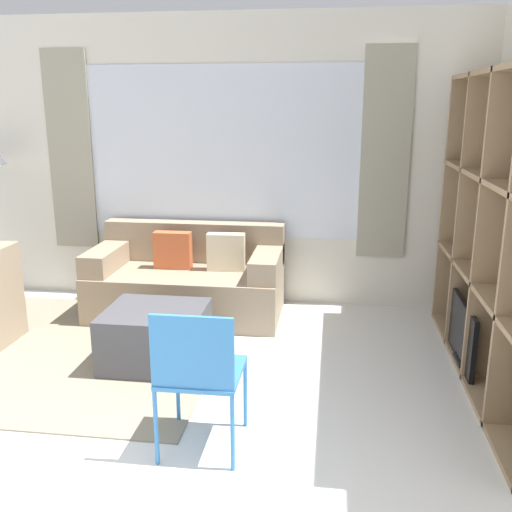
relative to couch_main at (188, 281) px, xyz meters
The scene contains 5 objects.
wall_back 1.18m from the couch_main, 62.13° to the left, with size 6.05×0.11×2.70m.
area_rug 1.20m from the couch_main, 123.54° to the right, with size 2.21×2.29×0.01m, color gray.
couch_main is the anchor object (origin of this frame).
ottoman 1.10m from the couch_main, 88.55° to the right, with size 0.73×0.64×0.43m.
folding_chair 2.26m from the couch_main, 74.18° to the right, with size 0.44×0.46×0.86m.
Camera 1 is at (1.05, -2.07, 1.90)m, focal length 40.00 mm.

